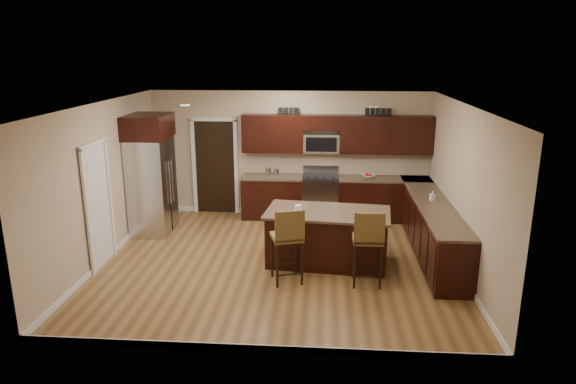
# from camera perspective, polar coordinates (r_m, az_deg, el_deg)

# --- Properties ---
(floor) EXTENTS (6.00, 6.00, 0.00)m
(floor) POSITION_cam_1_polar(r_m,az_deg,el_deg) (8.93, -1.04, -7.78)
(floor) COLOR olive
(floor) RESTS_ON ground
(ceiling) EXTENTS (6.00, 6.00, 0.00)m
(ceiling) POSITION_cam_1_polar(r_m,az_deg,el_deg) (8.24, -1.13, 9.72)
(ceiling) COLOR silver
(ceiling) RESTS_ON wall_back
(wall_back) EXTENTS (6.00, 0.00, 6.00)m
(wall_back) POSITION_cam_1_polar(r_m,az_deg,el_deg) (11.16, 0.20, 4.26)
(wall_back) COLOR tan
(wall_back) RESTS_ON floor
(wall_left) EXTENTS (0.00, 5.50, 5.50)m
(wall_left) POSITION_cam_1_polar(r_m,az_deg,el_deg) (9.25, -19.93, 0.93)
(wall_left) COLOR tan
(wall_left) RESTS_ON floor
(wall_right) EXTENTS (0.00, 5.50, 5.50)m
(wall_right) POSITION_cam_1_polar(r_m,az_deg,el_deg) (8.75, 18.89, 0.22)
(wall_right) COLOR tan
(wall_right) RESTS_ON floor
(base_cabinets) EXTENTS (4.02, 3.96, 0.92)m
(base_cabinets) POSITION_cam_1_polar(r_m,az_deg,el_deg) (10.16, 10.45, -2.34)
(base_cabinets) COLOR black
(base_cabinets) RESTS_ON floor
(upper_cabinets) EXTENTS (4.00, 0.33, 0.80)m
(upper_cabinets) POSITION_cam_1_polar(r_m,az_deg,el_deg) (10.89, 5.67, 6.52)
(upper_cabinets) COLOR black
(upper_cabinets) RESTS_ON wall_back
(range) EXTENTS (0.76, 0.64, 1.11)m
(range) POSITION_cam_1_polar(r_m,az_deg,el_deg) (11.05, 3.61, -0.58)
(range) COLOR silver
(range) RESTS_ON floor
(microwave) EXTENTS (0.76, 0.31, 0.40)m
(microwave) POSITION_cam_1_polar(r_m,az_deg,el_deg) (10.94, 3.72, 5.43)
(microwave) COLOR silver
(microwave) RESTS_ON upper_cabinets
(doorway) EXTENTS (0.85, 0.03, 2.06)m
(doorway) POSITION_cam_1_polar(r_m,az_deg,el_deg) (11.44, -8.08, 2.75)
(doorway) COLOR black
(doorway) RESTS_ON floor
(pantry_door) EXTENTS (0.03, 0.80, 2.04)m
(pantry_door) POSITION_cam_1_polar(r_m,az_deg,el_deg) (9.07, -20.37, -1.57)
(pantry_door) COLOR white
(pantry_door) RESTS_ON floor
(letter_decor) EXTENTS (2.20, 0.03, 0.15)m
(letter_decor) POSITION_cam_1_polar(r_m,az_deg,el_deg) (10.82, 4.96, 8.91)
(letter_decor) COLOR black
(letter_decor) RESTS_ON upper_cabinets
(island) EXTENTS (2.17, 1.29, 0.92)m
(island) POSITION_cam_1_polar(r_m,az_deg,el_deg) (8.79, 4.38, -5.20)
(island) COLOR black
(island) RESTS_ON floor
(stool_left) EXTENTS (0.57, 0.57, 1.22)m
(stool_left) POSITION_cam_1_polar(r_m,az_deg,el_deg) (7.89, -0.02, -5.03)
(stool_left) COLOR brown
(stool_left) RESTS_ON floor
(stool_right) EXTENTS (0.46, 0.46, 1.22)m
(stool_right) POSITION_cam_1_polar(r_m,az_deg,el_deg) (7.90, 8.89, -5.21)
(stool_right) COLOR brown
(stool_right) RESTS_ON floor
(refrigerator) EXTENTS (0.79, 1.01, 2.35)m
(refrigerator) POSITION_cam_1_polar(r_m,az_deg,el_deg) (10.36, -14.97, 2.00)
(refrigerator) COLOR silver
(refrigerator) RESTS_ON floor
(floor_mat) EXTENTS (0.95, 0.67, 0.01)m
(floor_mat) POSITION_cam_1_polar(r_m,az_deg,el_deg) (10.27, 1.80, -4.56)
(floor_mat) COLOR brown
(floor_mat) RESTS_ON floor
(fruit_bowl) EXTENTS (0.32, 0.32, 0.07)m
(fruit_bowl) POSITION_cam_1_polar(r_m,az_deg,el_deg) (10.96, 8.90, 1.75)
(fruit_bowl) COLOR silver
(fruit_bowl) RESTS_ON base_cabinets
(soap_bottle) EXTENTS (0.09, 0.09, 0.17)m
(soap_bottle) POSITION_cam_1_polar(r_m,az_deg,el_deg) (9.55, 15.76, -0.41)
(soap_bottle) COLOR #B2B2B2
(soap_bottle) RESTS_ON base_cabinets
(canister_tall) EXTENTS (0.12, 0.12, 0.18)m
(canister_tall) POSITION_cam_1_polar(r_m,az_deg,el_deg) (10.98, -2.19, 2.23)
(canister_tall) COLOR silver
(canister_tall) RESTS_ON base_cabinets
(canister_short) EXTENTS (0.11, 0.11, 0.16)m
(canister_short) POSITION_cam_1_polar(r_m,az_deg,el_deg) (10.96, -1.29, 2.16)
(canister_short) COLOR silver
(canister_short) RESTS_ON base_cabinets
(island_jar) EXTENTS (0.10, 0.10, 0.10)m
(island_jar) POSITION_cam_1_polar(r_m,az_deg,el_deg) (8.62, 1.13, -1.77)
(island_jar) COLOR white
(island_jar) RESTS_ON island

